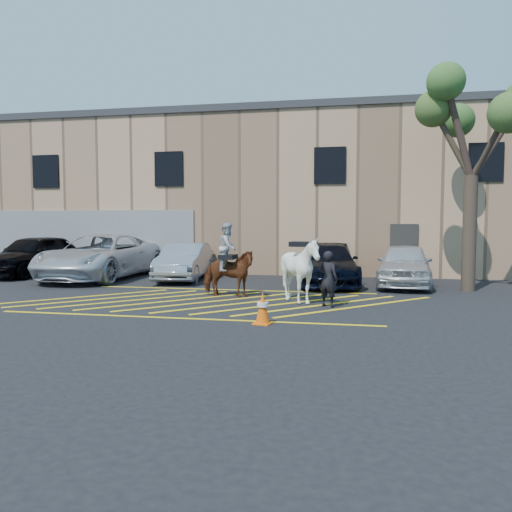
% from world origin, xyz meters
% --- Properties ---
extents(ground, '(90.00, 90.00, 0.00)m').
position_xyz_m(ground, '(0.00, 0.00, 0.00)').
color(ground, black).
rests_on(ground, ground).
extents(car_black_suv, '(2.63, 5.30, 1.74)m').
position_xyz_m(car_black_suv, '(-9.37, 5.07, 0.87)').
color(car_black_suv, black).
rests_on(car_black_suv, ground).
extents(car_white_pickup, '(3.09, 6.47, 1.78)m').
position_xyz_m(car_white_pickup, '(-5.97, 4.45, 0.89)').
color(car_white_pickup, silver).
rests_on(car_white_pickup, ground).
extents(car_silver_sedan, '(1.98, 4.52, 1.45)m').
position_xyz_m(car_silver_sedan, '(-2.51, 4.68, 0.72)').
color(car_silver_sedan, '#9B9EA9').
rests_on(car_silver_sedan, ground).
extents(car_blue_suv, '(2.54, 5.25, 1.47)m').
position_xyz_m(car_blue_suv, '(3.09, 4.44, 0.74)').
color(car_blue_suv, black).
rests_on(car_blue_suv, ground).
extents(car_white_suv, '(2.29, 4.67, 1.53)m').
position_xyz_m(car_white_suv, '(5.79, 4.42, 0.77)').
color(car_white_suv, silver).
rests_on(car_white_suv, ground).
extents(handler, '(0.66, 0.57, 1.51)m').
position_xyz_m(handler, '(3.34, -0.47, 0.76)').
color(handler, black).
rests_on(handler, ground).
extents(warehouse, '(32.42, 10.20, 7.30)m').
position_xyz_m(warehouse, '(-0.01, 11.99, 3.65)').
color(warehouse, tan).
rests_on(warehouse, ground).
extents(hatching_zone, '(12.60, 5.12, 0.01)m').
position_xyz_m(hatching_zone, '(-0.00, -0.30, 0.01)').
color(hatching_zone, yellow).
rests_on(hatching_zone, ground).
extents(mounted_bay, '(1.77, 0.93, 2.26)m').
position_xyz_m(mounted_bay, '(0.26, 0.72, 0.91)').
color(mounted_bay, brown).
rests_on(mounted_bay, ground).
extents(saddled_white, '(1.78, 1.93, 1.87)m').
position_xyz_m(saddled_white, '(2.54, -0.02, 0.94)').
color(saddled_white, white).
rests_on(saddled_white, ground).
extents(traffic_cone, '(0.45, 0.45, 0.73)m').
position_xyz_m(traffic_cone, '(2.02, -3.04, 0.37)').
color(traffic_cone, orange).
rests_on(traffic_cone, ground).
extents(tree, '(3.99, 4.37, 7.31)m').
position_xyz_m(tree, '(7.73, 3.52, 5.69)').
color(tree, '#443729').
rests_on(tree, ground).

